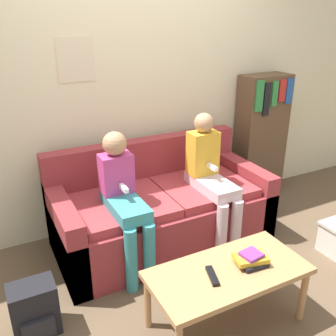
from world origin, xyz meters
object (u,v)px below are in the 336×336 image
object	(u,v)px
couch	(161,211)
coffee_table	(228,276)
person_right	(211,175)
backpack	(35,310)
person_left	(124,196)
tv_remote	(212,276)
bookshelf	(261,137)

from	to	relation	value
couch	coffee_table	size ratio (longest dim) A/B	1.81
person_right	backpack	bearing A→B (deg)	-166.37
couch	person_left	distance (m)	0.55
coffee_table	person_right	world-z (taller)	person_right
couch	backpack	distance (m)	1.29
person_right	tv_remote	size ratio (longest dim) A/B	6.43
couch	backpack	world-z (taller)	couch
coffee_table	person_right	size ratio (longest dim) A/B	0.88
couch	coffee_table	distance (m)	1.05
bookshelf	backpack	world-z (taller)	bookshelf
couch	coffee_table	xyz separation A→B (m)	(-0.06, -1.05, 0.07)
person_right	backpack	xyz separation A→B (m)	(-1.51, -0.37, -0.45)
couch	person_left	size ratio (longest dim) A/B	1.67
person_left	tv_remote	size ratio (longest dim) A/B	6.15
tv_remote	bookshelf	bearing A→B (deg)	59.94
couch	bookshelf	bearing A→B (deg)	14.26
backpack	coffee_table	bearing A→B (deg)	-23.72
person_left	person_right	world-z (taller)	person_right
backpack	person_left	bearing A→B (deg)	25.88
tv_remote	bookshelf	size ratio (longest dim) A/B	0.13
person_right	tv_remote	world-z (taller)	person_right
tv_remote	backpack	bearing A→B (deg)	170.27
couch	bookshelf	size ratio (longest dim) A/B	1.38
person_left	bookshelf	size ratio (longest dim) A/B	0.82
person_right	bookshelf	bearing A→B (deg)	29.02
person_right	coffee_table	bearing A→B (deg)	-116.37
couch	backpack	bearing A→B (deg)	-153.75
person_right	bookshelf	size ratio (longest dim) A/B	0.86
person_right	tv_remote	bearing A→B (deg)	-122.45
coffee_table	bookshelf	size ratio (longest dim) A/B	0.76
tv_remote	backpack	distance (m)	1.11
couch	person_right	xyz separation A→B (m)	(0.36, -0.20, 0.34)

